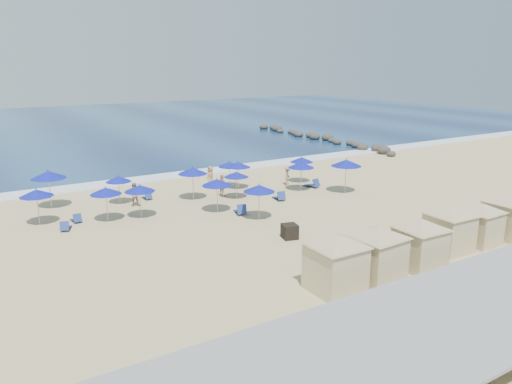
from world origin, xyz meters
TOP-DOWN VIEW (x-y plane):
  - ground at (0.00, 0.00)m, footprint 160.00×160.00m
  - ocean at (0.00, 55.00)m, footprint 160.00×80.00m
  - surf_line at (0.00, 15.50)m, footprint 160.00×2.50m
  - seawall at (0.00, -13.50)m, footprint 160.00×6.10m
  - rock_jetty at (24.01, 24.90)m, footprint 2.56×26.66m
  - trash_bin at (-0.63, -2.99)m, footprint 1.02×1.02m
  - cabana_0 at (-2.85, -9.51)m, footprint 4.62×4.62m
  - cabana_1 at (-0.44, -9.59)m, footprint 4.53×4.53m
  - cabana_2 at (2.34, -9.69)m, footprint 4.38×4.38m
  - cabana_3 at (5.43, -9.01)m, footprint 4.41×4.41m
  - cabana_4 at (7.80, -9.21)m, footprint 4.08×4.08m
  - cabana_5 at (10.16, -9.28)m, footprint 4.50×4.50m
  - umbrella_0 at (-12.37, 7.25)m, footprint 2.06×2.06m
  - umbrella_1 at (-8.58, 5.70)m, footprint 2.01×2.01m
  - umbrella_2 at (-11.05, 10.69)m, footprint 2.38×2.38m
  - umbrella_3 at (-6.53, 5.27)m, footprint 2.00×2.00m
  - umbrella_4 at (-6.71, 9.24)m, footprint 1.83×1.83m
  - umbrella_5 at (-1.73, 3.80)m, footprint 2.08×2.08m
  - umbrella_6 at (-0.21, 0.96)m, footprint 2.08×2.08m
  - umbrella_7 at (2.61, 8.52)m, footprint 1.98×1.98m
  - umbrella_8 at (1.03, 6.06)m, footprint 1.85×1.85m
  - umbrella_9 at (2.30, 9.36)m, footprint 1.90×1.90m
  - umbrella_10 at (8.16, 7.62)m, footprint 1.96×1.96m
  - umbrella_11 at (9.02, 3.14)m, footprint 2.37×2.37m
  - umbrella_12 at (6.49, 5.46)m, footprint 2.07×2.07m
  - umbrella_13 at (-1.77, 7.54)m, footprint 2.17×2.17m
  - beach_chair_0 at (-11.24, 5.26)m, footprint 0.91×1.28m
  - beach_chair_1 at (-10.31, 6.54)m, footprint 0.54×1.15m
  - beach_chair_2 at (-4.64, 9.36)m, footprint 0.54×1.14m
  - beach_chair_3 at (-0.66, 2.54)m, footprint 1.00×1.51m
  - beach_chair_4 at (3.50, 4.04)m, footprint 0.85×1.42m
  - beach_chair_5 at (7.92, 5.76)m, footprint 0.87×1.48m
  - beachgoer_0 at (-5.99, 8.20)m, footprint 0.98×0.88m
  - beachgoer_1 at (0.37, 7.04)m, footprint 0.66×1.06m
  - beachgoer_2 at (6.63, 7.44)m, footprint 1.13×1.14m
  - beachgoer_3 at (1.19, 10.58)m, footprint 0.61×0.85m

SIDE VIEW (x-z plane):
  - ground at x=0.00m, z-range 0.00..0.00m
  - ocean at x=0.00m, z-range 0.00..0.06m
  - surf_line at x=0.00m, z-range 0.00..0.08m
  - beach_chair_1 at x=-10.31m, z-range -0.10..0.53m
  - beach_chair_2 at x=-4.64m, z-range -0.10..0.53m
  - beach_chair_0 at x=-11.24m, z-range -0.10..0.55m
  - beach_chair_4 at x=3.50m, z-range -0.11..0.62m
  - beach_chair_5 at x=7.92m, z-range -0.12..0.65m
  - beach_chair_3 at x=-0.66m, z-range -0.12..0.65m
  - rock_jetty at x=24.01m, z-range -0.12..0.84m
  - trash_bin at x=-0.63m, z-range 0.00..0.83m
  - seawall at x=0.00m, z-range 0.04..1.26m
  - beachgoer_2 at x=6.63m, z-range 0.00..1.58m
  - beachgoer_3 at x=1.19m, z-range 0.00..1.63m
  - beachgoer_0 at x=-5.99m, z-range 0.00..1.66m
  - beachgoer_1 at x=0.37m, z-range 0.00..1.68m
  - cabana_4 at x=7.80m, z-range 0.19..2.75m
  - cabana_2 at x=2.34m, z-range 0.20..2.95m
  - cabana_3 at x=5.43m, z-range 0.20..2.97m
  - cabana_5 at x=10.16m, z-range 0.21..3.03m
  - cabana_1 at x=-0.44m, z-range 0.21..3.05m
  - cabana_0 at x=-2.85m, z-range 0.21..3.11m
  - umbrella_4 at x=-6.71m, z-range 0.76..2.84m
  - umbrella_8 at x=1.03m, z-range 0.77..2.88m
  - umbrella_9 at x=2.30m, z-range 0.79..2.96m
  - umbrella_10 at x=8.16m, z-range 0.82..3.05m
  - umbrella_7 at x=2.61m, z-range 0.83..3.08m
  - umbrella_3 at x=-6.53m, z-range 0.84..3.11m
  - umbrella_1 at x=-8.58m, z-range 0.84..3.12m
  - umbrella_0 at x=-12.37m, z-range 0.86..3.20m
  - umbrella_12 at x=6.49m, z-range 0.87..3.22m
  - umbrella_6 at x=-0.21m, z-range 0.87..3.23m
  - umbrella_5 at x=-1.73m, z-range 0.87..3.23m
  - umbrella_13 at x=-1.77m, z-range 0.91..3.38m
  - umbrella_11 at x=9.02m, z-range 0.99..3.69m
  - umbrella_2 at x=-11.05m, z-range 1.00..3.71m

